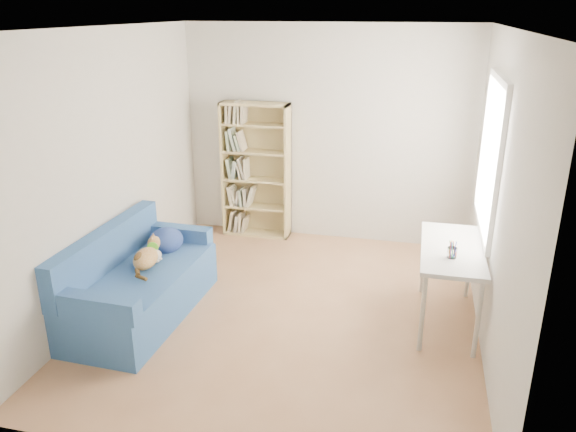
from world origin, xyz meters
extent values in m
plane|color=#A37149|center=(0.00, 0.00, 0.00)|extent=(4.00, 4.00, 0.00)
cube|color=silver|center=(0.00, 2.00, 1.30)|extent=(3.50, 0.04, 2.60)
cube|color=silver|center=(0.00, -2.00, 1.30)|extent=(3.50, 0.04, 2.60)
cube|color=silver|center=(-1.75, 0.00, 1.30)|extent=(0.04, 4.00, 2.60)
cube|color=silver|center=(1.75, 0.00, 1.30)|extent=(0.04, 4.00, 2.60)
cube|color=white|center=(0.00, 0.00, 2.60)|extent=(3.50, 4.00, 0.04)
cube|color=white|center=(1.75, 0.60, 1.50)|extent=(0.01, 1.20, 1.30)
cube|color=#254C84|center=(-1.33, -0.37, 0.21)|extent=(0.86, 1.73, 0.43)
cube|color=#254C84|center=(-1.65, -0.37, 0.64)|extent=(0.21, 1.71, 0.42)
cube|color=#254C84|center=(-1.33, 0.41, 0.52)|extent=(0.81, 0.18, 0.19)
cube|color=#254C84|center=(-1.33, -1.14, 0.52)|extent=(0.81, 0.18, 0.19)
cube|color=#254C84|center=(-1.31, -0.37, 0.45)|extent=(0.84, 1.60, 0.05)
ellipsoid|color=navy|center=(-1.30, 0.16, 0.56)|extent=(0.34, 0.37, 0.25)
ellipsoid|color=#A25812|center=(-1.31, -0.27, 0.55)|extent=(0.29, 0.43, 0.16)
ellipsoid|color=silver|center=(-1.25, -0.16, 0.53)|extent=(0.16, 0.19, 0.10)
ellipsoid|color=#3B2610|center=(-1.33, -0.32, 0.59)|extent=(0.17, 0.22, 0.08)
sphere|color=#A25812|center=(-1.29, 0.01, 0.59)|extent=(0.14, 0.14, 0.14)
cone|color=#A25812|center=(-1.31, 0.04, 0.65)|extent=(0.06, 0.07, 0.07)
cone|color=#A25812|center=(-1.31, -0.02, 0.65)|extent=(0.07, 0.07, 0.07)
cylinder|color=#5ACF29|center=(-1.29, -0.06, 0.57)|extent=(0.11, 0.06, 0.11)
cylinder|color=#3B2610|center=(-1.32, -0.50, 0.52)|extent=(0.12, 0.15, 0.05)
cube|color=tan|center=(-1.26, 1.85, 0.84)|extent=(0.03, 0.26, 1.69)
cube|color=tan|center=(-0.45, 1.85, 0.84)|extent=(0.03, 0.26, 1.69)
cube|color=tan|center=(-0.86, 1.85, 1.67)|extent=(0.84, 0.26, 0.03)
cube|color=tan|center=(-0.86, 1.85, 0.01)|extent=(0.84, 0.26, 0.03)
cube|color=tan|center=(-0.86, 1.97, 0.84)|extent=(0.84, 0.02, 1.69)
cube|color=silver|center=(1.46, 0.19, 0.73)|extent=(0.54, 1.18, 0.04)
cylinder|color=silver|center=(1.68, 0.73, 0.35)|extent=(0.04, 0.04, 0.71)
cylinder|color=silver|center=(1.68, -0.36, 0.35)|extent=(0.04, 0.04, 0.71)
cylinder|color=silver|center=(1.24, 0.73, 0.35)|extent=(0.04, 0.04, 0.71)
cylinder|color=silver|center=(1.24, -0.36, 0.35)|extent=(0.04, 0.04, 0.71)
cylinder|color=white|center=(1.44, -0.04, 0.80)|extent=(0.08, 0.08, 0.09)
camera|label=1|loc=(1.10, -4.60, 2.75)|focal=35.00mm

